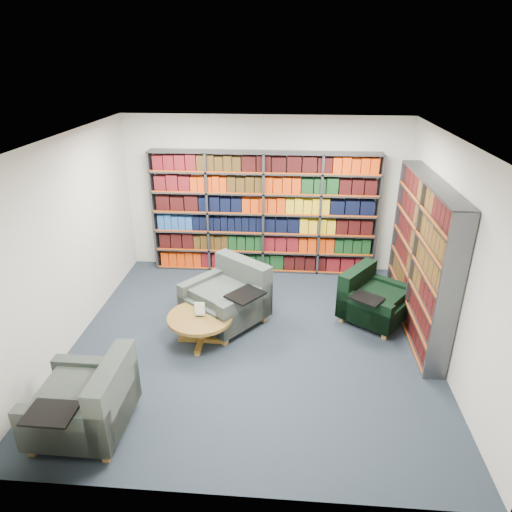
# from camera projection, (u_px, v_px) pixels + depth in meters

# --- Properties ---
(room_shell) EXTENTS (5.02, 5.02, 2.82)m
(room_shell) POSITION_uv_depth(u_px,v_px,m) (252.00, 250.00, 5.92)
(room_shell) COLOR black
(room_shell) RESTS_ON ground
(bookshelf_back) EXTENTS (4.00, 0.28, 2.20)m
(bookshelf_back) POSITION_uv_depth(u_px,v_px,m) (264.00, 214.00, 8.17)
(bookshelf_back) COLOR #47494F
(bookshelf_back) RESTS_ON ground
(bookshelf_right) EXTENTS (0.28, 2.50, 2.20)m
(bookshelf_right) POSITION_uv_depth(u_px,v_px,m) (421.00, 258.00, 6.42)
(bookshelf_right) COLOR #47494F
(bookshelf_right) RESTS_ON ground
(chair_teal_left) EXTENTS (1.41, 1.41, 0.91)m
(chair_teal_left) POSITION_uv_depth(u_px,v_px,m) (230.00, 298.00, 6.86)
(chair_teal_left) COLOR #052635
(chair_teal_left) RESTS_ON ground
(chair_green_right) EXTENTS (1.20, 1.22, 0.78)m
(chair_green_right) POSITION_uv_depth(u_px,v_px,m) (370.00, 300.00, 6.91)
(chair_green_right) COLOR black
(chair_green_right) RESTS_ON ground
(chair_teal_front) EXTENTS (0.96, 1.12, 0.87)m
(chair_teal_front) POSITION_uv_depth(u_px,v_px,m) (90.00, 404.00, 4.82)
(chair_teal_front) COLOR #052635
(chair_teal_front) RESTS_ON ground
(coffee_table) EXTENTS (0.91, 0.91, 0.64)m
(coffee_table) POSITION_uv_depth(u_px,v_px,m) (200.00, 321.00, 6.32)
(coffee_table) COLOR olive
(coffee_table) RESTS_ON ground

